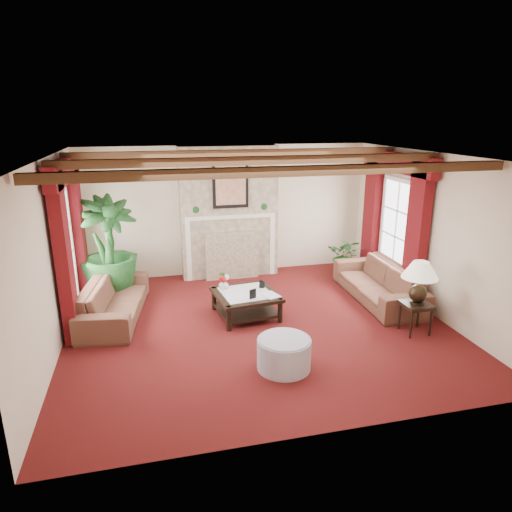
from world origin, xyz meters
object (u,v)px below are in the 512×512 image
object	(u,v)px
potted_palm	(110,270)
ottoman	(284,354)
coffee_table	(246,304)
sofa_left	(114,293)
sofa_right	(379,277)
side_table	(415,318)

from	to	relation	value
potted_palm	ottoman	xyz separation A→B (m)	(2.40, -3.18, -0.32)
coffee_table	ottoman	bearing A→B (deg)	-92.57
ottoman	potted_palm	bearing A→B (deg)	127.05
sofa_left	ottoman	world-z (taller)	sofa_left
sofa_right	potted_palm	world-z (taller)	potted_palm
potted_palm	side_table	bearing A→B (deg)	-29.30
potted_palm	ottoman	bearing A→B (deg)	-52.95
sofa_right	sofa_left	bearing A→B (deg)	-92.40
side_table	sofa_left	bearing A→B (deg)	159.61
sofa_left	side_table	size ratio (longest dim) A/B	4.56
sofa_left	ottoman	xyz separation A→B (m)	(2.29, -2.25, -0.21)
coffee_table	side_table	xyz separation A→B (m)	(2.44, -1.23, 0.04)
sofa_right	coffee_table	size ratio (longest dim) A/B	2.26
sofa_left	side_table	world-z (taller)	sofa_left
potted_palm	side_table	xyz separation A→B (m)	(4.70, -2.64, -0.29)
potted_palm	coffee_table	world-z (taller)	potted_palm
potted_palm	sofa_left	bearing A→B (deg)	-83.65
sofa_right	coffee_table	xyz separation A→B (m)	(-2.53, -0.15, -0.24)
sofa_left	ottoman	bearing A→B (deg)	-126.16
sofa_left	coffee_table	bearing A→B (deg)	-94.25
sofa_right	side_table	size ratio (longest dim) A/B	4.65
side_table	ottoman	distance (m)	2.36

